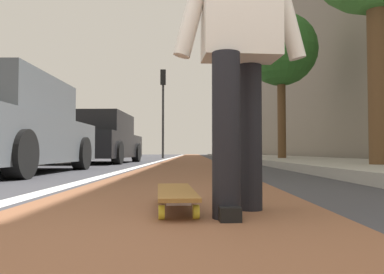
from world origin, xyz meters
TOP-DOWN VIEW (x-y plane):
  - ground_plane at (10.00, 0.00)m, footprint 80.00×80.00m
  - bike_lane_paint at (24.00, 0.00)m, footprint 56.00×1.82m
  - lane_stripe_white at (20.00, 1.06)m, footprint 52.00×0.16m
  - sidewalk_curb at (18.00, -3.44)m, footprint 52.00×3.20m
  - building_facade at (22.00, -5.90)m, footprint 40.00×1.20m
  - skateboard at (1.09, -0.05)m, footprint 0.85×0.28m
  - skater_person at (0.94, -0.40)m, footprint 0.48×0.72m
  - parked_car_mid at (10.26, 2.68)m, footprint 4.46×2.11m
  - traffic_light at (19.24, 1.46)m, footprint 0.33×0.28m
  - street_tree_mid at (11.36, -3.04)m, footprint 2.37×2.37m

SIDE VIEW (x-z plane):
  - ground_plane at x=10.00m, z-range 0.00..0.00m
  - bike_lane_paint at x=24.00m, z-range 0.00..0.00m
  - lane_stripe_white at x=20.00m, z-range 0.00..0.01m
  - sidewalk_curb at x=18.00m, z-range 0.00..0.14m
  - skateboard at x=1.09m, z-range 0.04..0.15m
  - parked_car_mid at x=10.26m, z-range -0.03..1.43m
  - skater_person at x=0.94m, z-range 0.12..1.76m
  - traffic_light at x=19.24m, z-range 0.87..5.60m
  - street_tree_mid at x=11.36m, z-range 1.22..6.10m
  - building_facade at x=22.00m, z-range 0.00..9.03m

